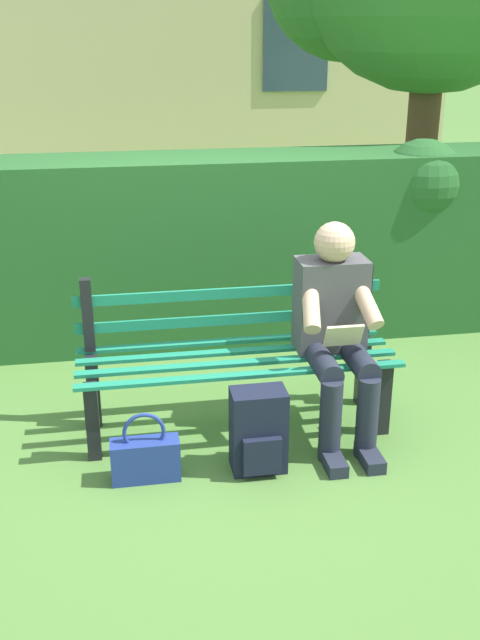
% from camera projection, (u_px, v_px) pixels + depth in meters
% --- Properties ---
extents(ground, '(60.00, 60.00, 0.00)m').
position_uv_depth(ground, '(237.00, 428.00, 4.21)').
color(ground, '#517F38').
extents(park_bench, '(1.75, 0.52, 0.87)m').
position_uv_depth(park_bench, '(235.00, 355.00, 4.11)').
color(park_bench, black).
rests_on(park_bench, ground).
extents(person_seated, '(0.44, 0.73, 1.18)m').
position_uv_depth(person_seated, '(336.00, 327.00, 3.97)').
color(person_seated, '#4C4C51').
rests_on(person_seated, ground).
extents(hedge_backdrop, '(6.19, 0.72, 1.41)m').
position_uv_depth(hedge_backdrop, '(168.00, 247.00, 5.22)').
color(hedge_backdrop, '#265B28').
rests_on(hedge_backdrop, ground).
extents(backpack, '(0.28, 0.25, 0.45)m').
position_uv_depth(backpack, '(259.00, 431.00, 3.75)').
color(backpack, '#191E33').
rests_on(backpack, ground).
extents(handbag, '(0.34, 0.12, 0.38)m').
position_uv_depth(handbag, '(145.00, 457.00, 3.69)').
color(handbag, navy).
rests_on(handbag, ground).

